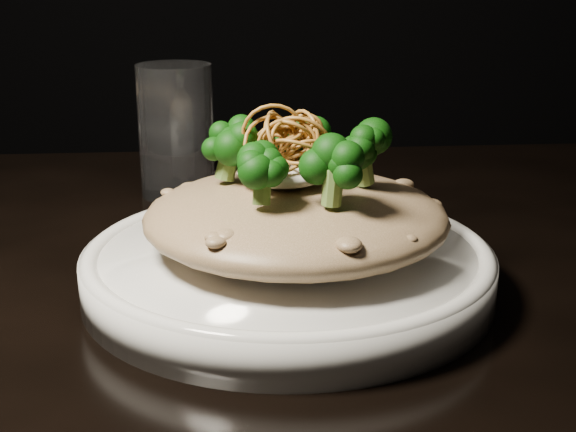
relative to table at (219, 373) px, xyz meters
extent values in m
cube|color=black|center=(0.00, 0.00, 0.06)|extent=(1.10, 0.80, 0.04)
cylinder|color=white|center=(0.05, -0.03, 0.10)|extent=(0.29, 0.29, 0.03)
ellipsoid|color=brown|center=(0.06, -0.03, 0.14)|extent=(0.21, 0.21, 0.05)
ellipsoid|color=white|center=(0.05, -0.03, 0.17)|extent=(0.06, 0.06, 0.02)
cylinder|color=silver|center=(-0.04, 0.22, 0.15)|extent=(0.09, 0.09, 0.13)
camera|label=1|loc=(0.01, -0.56, 0.31)|focal=50.00mm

